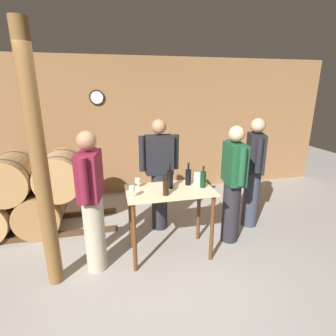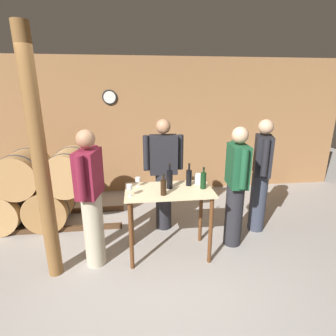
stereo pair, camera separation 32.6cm
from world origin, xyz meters
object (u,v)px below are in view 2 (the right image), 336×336
at_px(wine_bottle_center, 189,177).
at_px(person_visitor_with_scarf, 261,174).
at_px(wine_glass_near_center, 138,180).
at_px(wine_bottle_right, 203,180).
at_px(wine_glass_near_left, 129,187).
at_px(wooden_post, 41,164).
at_px(person_visitor_bearded, 163,173).
at_px(wine_bottle_far_left, 163,187).
at_px(person_host, 91,197).
at_px(ice_bucket, 199,179).
at_px(wine_bottle_left, 170,179).
at_px(person_visitor_near_door, 236,185).

bearing_deg(wine_bottle_center, person_visitor_with_scarf, 16.76).
bearing_deg(wine_bottle_center, wine_glass_near_center, 175.83).
bearing_deg(wine_bottle_right, wine_glass_near_left, -171.12).
relative_size(wine_bottle_center, wine_glass_near_left, 2.04).
height_order(wooden_post, person_visitor_bearded, wooden_post).
bearing_deg(wooden_post, person_visitor_bearded, 33.64).
relative_size(wine_bottle_far_left, person_host, 0.15).
bearing_deg(wine_bottle_far_left, person_visitor_with_scarf, 22.40).
distance_m(wine_bottle_center, person_visitor_bearded, 0.65).
xyz_separation_m(wine_glass_near_left, ice_bucket, (0.90, 0.34, -0.05)).
distance_m(wine_bottle_far_left, person_visitor_bearded, 0.87).
height_order(wine_bottle_right, wine_glass_near_center, wine_bottle_right).
distance_m(wine_glass_near_left, person_visitor_with_scarf, 2.00).
bearing_deg(wine_bottle_left, ice_bucket, 19.88).
xyz_separation_m(wine_glass_near_left, person_visitor_with_scarf, (1.90, 0.61, -0.12)).
distance_m(wine_bottle_far_left, wine_bottle_left, 0.23).
distance_m(wine_bottle_right, person_host, 1.37).
distance_m(wine_bottle_center, wine_bottle_right, 0.20).
relative_size(wooden_post, wine_glass_near_center, 22.56).
relative_size(ice_bucket, person_visitor_bearded, 0.07).
relative_size(wine_bottle_right, wine_glass_near_left, 1.92).
bearing_deg(wooden_post, person_host, 16.18).
bearing_deg(wine_bottle_right, wine_glass_near_center, 167.75).
relative_size(wine_bottle_far_left, wine_bottle_center, 0.87).
bearing_deg(wine_glass_near_center, ice_bucket, 2.02).
bearing_deg(person_visitor_bearded, wine_glass_near_center, -125.67).
relative_size(wine_bottle_right, person_visitor_with_scarf, 0.16).
xyz_separation_m(ice_bucket, person_host, (-1.35, -0.29, -0.08)).
bearing_deg(person_visitor_with_scarf, wine_bottle_left, -163.47).
height_order(wine_bottle_left, wine_glass_near_left, wine_bottle_left).
relative_size(wooden_post, person_visitor_bearded, 1.59).
distance_m(wooden_post, person_visitor_bearded, 1.73).
height_order(wine_bottle_left, wine_glass_near_center, wine_bottle_left).
bearing_deg(person_visitor_near_door, wine_bottle_center, -179.39).
relative_size(person_visitor_with_scarf, person_visitor_bearded, 1.00).
relative_size(wine_bottle_center, person_visitor_near_door, 0.18).
xyz_separation_m(wine_bottle_center, person_host, (-1.20, -0.21, -0.13)).
bearing_deg(wine_glass_near_left, wine_glass_near_center, 72.56).
height_order(wine_bottle_right, person_visitor_with_scarf, person_visitor_with_scarf).
bearing_deg(person_visitor_with_scarf, wine_bottle_right, -154.50).
distance_m(wooden_post, person_host, 0.66).
height_order(wine_bottle_right, ice_bucket, wine_bottle_right).
xyz_separation_m(wine_bottle_far_left, person_visitor_bearded, (0.09, 0.86, -0.11)).
distance_m(wine_bottle_left, person_visitor_bearded, 0.67).
xyz_separation_m(wine_bottle_right, person_visitor_near_door, (0.49, 0.13, -0.14)).
relative_size(wine_bottle_far_left, wine_glass_near_center, 2.14).
xyz_separation_m(wine_bottle_left, wine_bottle_right, (0.41, -0.06, -0.01)).
bearing_deg(wine_bottle_left, wine_glass_near_left, -158.10).
bearing_deg(person_visitor_bearded, wine_bottle_center, -65.21).
xyz_separation_m(ice_bucket, person_visitor_near_door, (0.49, -0.07, -0.09)).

